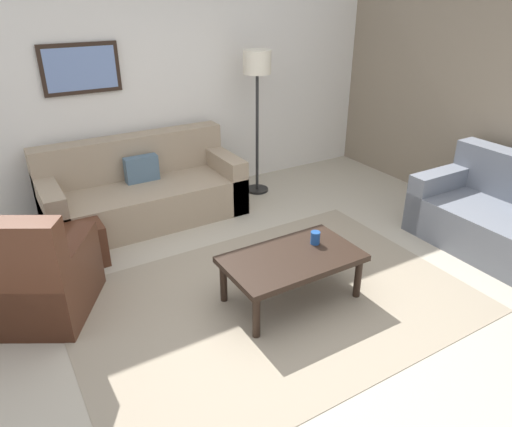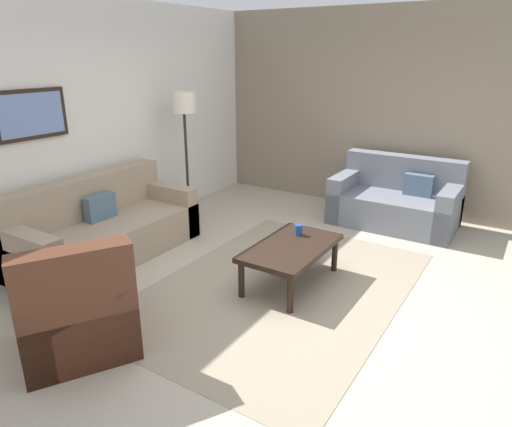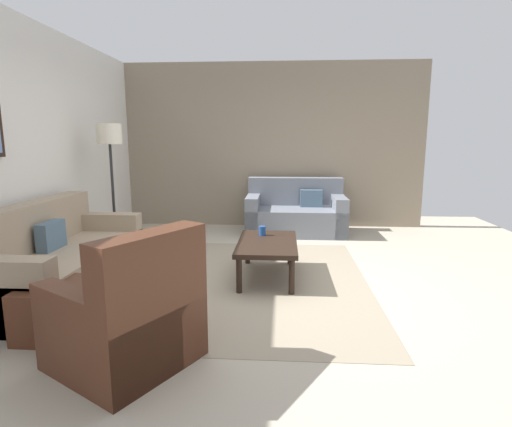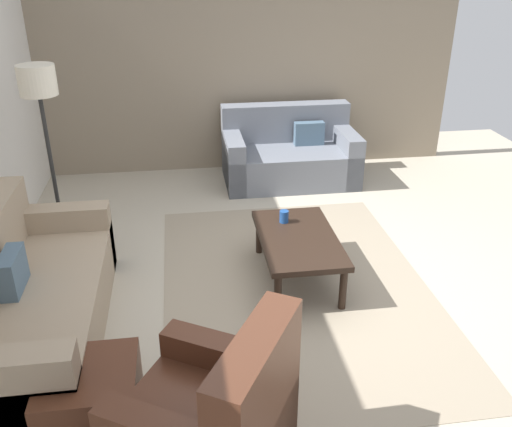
# 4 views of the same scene
# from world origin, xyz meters

# --- Properties ---
(ground_plane) EXTENTS (8.00, 8.00, 0.00)m
(ground_plane) POSITION_xyz_m (0.00, 0.00, 0.00)
(ground_plane) COLOR #B2A893
(rear_partition) EXTENTS (6.00, 0.12, 2.80)m
(rear_partition) POSITION_xyz_m (0.00, 2.60, 1.40)
(rear_partition) COLOR silver
(rear_partition) RESTS_ON ground_plane
(stone_feature_panel) EXTENTS (0.12, 5.20, 2.80)m
(stone_feature_panel) POSITION_xyz_m (3.00, 0.00, 1.40)
(stone_feature_panel) COLOR gray
(stone_feature_panel) RESTS_ON ground_plane
(area_rug) EXTENTS (3.18, 2.22, 0.01)m
(area_rug) POSITION_xyz_m (0.00, 0.00, 0.00)
(area_rug) COLOR gray
(area_rug) RESTS_ON ground_plane
(couch_main) EXTENTS (2.10, 0.91, 0.88)m
(couch_main) POSITION_xyz_m (-0.38, 2.10, 0.30)
(couch_main) COLOR gray
(couch_main) RESTS_ON ground_plane
(couch_loveseat) EXTENTS (0.92, 1.58, 0.88)m
(couch_loveseat) POSITION_xyz_m (2.44, -0.41, 0.30)
(couch_loveseat) COLOR slate
(couch_loveseat) RESTS_ON ground_plane
(armchair_leather) EXTENTS (1.10, 1.10, 0.95)m
(armchair_leather) POSITION_xyz_m (-1.70, 0.80, 0.31)
(armchair_leather) COLOR #4C2819
(armchair_leather) RESTS_ON ground_plane
(ottoman) EXTENTS (0.56, 0.56, 0.40)m
(ottoman) POSITION_xyz_m (-1.28, 1.51, 0.20)
(ottoman) COLOR #4C2819
(ottoman) RESTS_ON ground_plane
(coffee_table) EXTENTS (1.10, 0.64, 0.41)m
(coffee_table) POSITION_xyz_m (0.15, -0.04, 0.36)
(coffee_table) COLOR black
(coffee_table) RESTS_ON ground_plane
(cup) EXTENTS (0.08, 0.08, 0.11)m
(cup) POSITION_xyz_m (0.43, 0.03, 0.46)
(cup) COLOR #1E478C
(cup) RESTS_ON coffee_table
(lamp_standing) EXTENTS (0.32, 0.32, 1.71)m
(lamp_standing) POSITION_xyz_m (1.09, 2.07, 1.41)
(lamp_standing) COLOR black
(lamp_standing) RESTS_ON ground_plane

